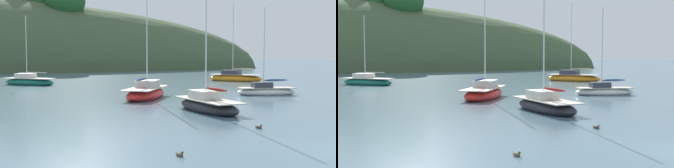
{
  "view_description": "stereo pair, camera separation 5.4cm",
  "coord_description": "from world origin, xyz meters",
  "views": [
    {
      "loc": [
        -12.21,
        -11.62,
        3.55
      ],
      "look_at": [
        0.0,
        20.0,
        1.2
      ],
      "focal_mm": 46.49,
      "sensor_mm": 36.0,
      "label": 1
    },
    {
      "loc": [
        -12.16,
        -11.64,
        3.55
      ],
      "look_at": [
        0.0,
        20.0,
        1.2
      ],
      "focal_mm": 46.49,
      "sensor_mm": 36.0,
      "label": 2
    }
  ],
  "objects": [
    {
      "name": "duck_lone_right",
      "position": [
        -0.76,
        5.98,
        0.05
      ],
      "size": [
        0.29,
        0.42,
        0.24
      ],
      "color": "#473828",
      "rests_on": "ground"
    },
    {
      "name": "sailboat_navy_dinghy",
      "position": [
        -9.18,
        40.58,
        0.39
      ],
      "size": [
        6.29,
        6.02,
        8.16
      ],
      "color": "#196B56",
      "rests_on": "ground"
    },
    {
      "name": "duck_straggler",
      "position": [
        -6.47,
        2.12,
        0.05
      ],
      "size": [
        0.27,
        0.42,
        0.24
      ],
      "color": "brown",
      "rests_on": "ground"
    },
    {
      "name": "sailboat_black_sloop",
      "position": [
        -0.27,
        12.45,
        0.39
      ],
      "size": [
        2.45,
        6.29,
        8.9
      ],
      "color": "#232328",
      "rests_on": "ground"
    },
    {
      "name": "sailboat_orange_cutter",
      "position": [
        -1.33,
        21.46,
        0.43
      ],
      "size": [
        5.96,
        7.2,
        10.07
      ],
      "color": "red",
      "rests_on": "ground"
    },
    {
      "name": "sailboat_yellow_far",
      "position": [
        16.43,
        38.19,
        0.44
      ],
      "size": [
        6.52,
        7.08,
        10.48
      ],
      "color": "orange",
      "rests_on": "ground"
    },
    {
      "name": "sailboat_teal_outer",
      "position": [
        9.35,
        20.48,
        0.35
      ],
      "size": [
        5.48,
        3.01,
        7.75
      ],
      "color": "white",
      "rests_on": "ground"
    },
    {
      "name": "mooring_buoy_channel",
      "position": [
        13.0,
        26.92,
        0.12
      ],
      "size": [
        0.44,
        0.44,
        0.54
      ],
      "color": "orange",
      "rests_on": "ground"
    }
  ]
}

